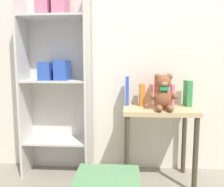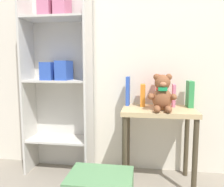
{
  "view_description": "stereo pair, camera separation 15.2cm",
  "coord_description": "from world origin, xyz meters",
  "px_view_note": "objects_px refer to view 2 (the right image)",
  "views": [
    {
      "loc": [
        -0.17,
        -0.65,
        0.97
      ],
      "look_at": [
        -0.29,
        1.18,
        0.74
      ],
      "focal_mm": 35.0,
      "sensor_mm": 36.0,
      "label": 1
    },
    {
      "loc": [
        -0.02,
        -0.64,
        0.97
      ],
      "look_at": [
        -0.29,
        1.18,
        0.74
      ],
      "focal_mm": 35.0,
      "sensor_mm": 36.0,
      "label": 2
    }
  ],
  "objects_px": {
    "display_table": "(158,123)",
    "book_standing_orange": "(143,95)",
    "teddy_bear": "(162,94)",
    "book_standing_green": "(190,94)",
    "book_standing_blue": "(128,91)",
    "bookshelf_side": "(59,69)",
    "book_standing_pink": "(174,95)",
    "book_standing_red": "(158,90)"
  },
  "relations": [
    {
      "from": "display_table",
      "to": "book_standing_orange",
      "type": "height_order",
      "value": "book_standing_orange"
    },
    {
      "from": "display_table",
      "to": "book_standing_orange",
      "type": "distance_m",
      "value": 0.27
    },
    {
      "from": "teddy_bear",
      "to": "book_standing_green",
      "type": "relative_size",
      "value": 1.3
    },
    {
      "from": "book_standing_blue",
      "to": "book_standing_orange",
      "type": "xyz_separation_m",
      "value": [
        0.13,
        -0.02,
        -0.03
      ]
    },
    {
      "from": "bookshelf_side",
      "to": "book_standing_orange",
      "type": "relative_size",
      "value": 9.07
    },
    {
      "from": "display_table",
      "to": "book_standing_pink",
      "type": "distance_m",
      "value": 0.28
    },
    {
      "from": "bookshelf_side",
      "to": "display_table",
      "type": "bearing_deg",
      "value": -8.08
    },
    {
      "from": "bookshelf_side",
      "to": "display_table",
      "type": "height_order",
      "value": "bookshelf_side"
    },
    {
      "from": "book_standing_blue",
      "to": "display_table",
      "type": "bearing_deg",
      "value": -26.31
    },
    {
      "from": "bookshelf_side",
      "to": "book_standing_orange",
      "type": "distance_m",
      "value": 0.79
    },
    {
      "from": "book_standing_blue",
      "to": "book_standing_green",
      "type": "bearing_deg",
      "value": -1.47
    },
    {
      "from": "bookshelf_side",
      "to": "book_standing_red",
      "type": "relative_size",
      "value": 6.31
    },
    {
      "from": "bookshelf_side",
      "to": "book_standing_red",
      "type": "height_order",
      "value": "bookshelf_side"
    },
    {
      "from": "book_standing_blue",
      "to": "book_standing_pink",
      "type": "xyz_separation_m",
      "value": [
        0.39,
        -0.01,
        -0.03
      ]
    },
    {
      "from": "book_standing_orange",
      "to": "teddy_bear",
      "type": "bearing_deg",
      "value": -53.42
    },
    {
      "from": "book_standing_orange",
      "to": "book_standing_red",
      "type": "xyz_separation_m",
      "value": [
        0.13,
        0.01,
        0.04
      ]
    },
    {
      "from": "book_standing_pink",
      "to": "book_standing_red",
      "type": "bearing_deg",
      "value": -179.18
    },
    {
      "from": "bookshelf_side",
      "to": "book_standing_pink",
      "type": "bearing_deg",
      "value": -0.39
    },
    {
      "from": "display_table",
      "to": "teddy_bear",
      "type": "distance_m",
      "value": 0.26
    },
    {
      "from": "book_standing_green",
      "to": "book_standing_orange",
      "type": "bearing_deg",
      "value": -179.87
    },
    {
      "from": "teddy_bear",
      "to": "display_table",
      "type": "bearing_deg",
      "value": 102.32
    },
    {
      "from": "book_standing_green",
      "to": "book_standing_pink",
      "type": "bearing_deg",
      "value": 177.41
    },
    {
      "from": "display_table",
      "to": "teddy_bear",
      "type": "height_order",
      "value": "teddy_bear"
    },
    {
      "from": "bookshelf_side",
      "to": "teddy_bear",
      "type": "distance_m",
      "value": 0.95
    },
    {
      "from": "book_standing_orange",
      "to": "book_standing_red",
      "type": "relative_size",
      "value": 0.7
    },
    {
      "from": "book_standing_red",
      "to": "book_standing_pink",
      "type": "height_order",
      "value": "book_standing_red"
    },
    {
      "from": "teddy_bear",
      "to": "book_standing_blue",
      "type": "relative_size",
      "value": 1.13
    },
    {
      "from": "bookshelf_side",
      "to": "book_standing_blue",
      "type": "xyz_separation_m",
      "value": [
        0.63,
        0.01,
        -0.19
      ]
    },
    {
      "from": "display_table",
      "to": "book_standing_green",
      "type": "distance_m",
      "value": 0.36
    },
    {
      "from": "display_table",
      "to": "book_standing_blue",
      "type": "xyz_separation_m",
      "value": [
        -0.26,
        0.13,
        0.24
      ]
    },
    {
      "from": "teddy_bear",
      "to": "book_standing_blue",
      "type": "bearing_deg",
      "value": 142.25
    },
    {
      "from": "display_table",
      "to": "teddy_bear",
      "type": "bearing_deg",
      "value": -77.68
    },
    {
      "from": "book_standing_red",
      "to": "book_standing_pink",
      "type": "bearing_deg",
      "value": -0.24
    },
    {
      "from": "book_standing_orange",
      "to": "book_standing_pink",
      "type": "xyz_separation_m",
      "value": [
        0.26,
        0.01,
        0.0
      ]
    },
    {
      "from": "book_standing_blue",
      "to": "book_standing_pink",
      "type": "relative_size",
      "value": 1.34
    },
    {
      "from": "book_standing_green",
      "to": "display_table",
      "type": "bearing_deg",
      "value": -156.62
    },
    {
      "from": "display_table",
      "to": "book_standing_orange",
      "type": "relative_size",
      "value": 3.41
    },
    {
      "from": "book_standing_red",
      "to": "book_standing_pink",
      "type": "distance_m",
      "value": 0.14
    },
    {
      "from": "bookshelf_side",
      "to": "teddy_bear",
      "type": "xyz_separation_m",
      "value": [
        0.9,
        -0.21,
        -0.18
      ]
    },
    {
      "from": "book_standing_blue",
      "to": "book_standing_red",
      "type": "xyz_separation_m",
      "value": [
        0.26,
        -0.01,
        0.01
      ]
    },
    {
      "from": "book_standing_orange",
      "to": "book_standing_green",
      "type": "bearing_deg",
      "value": -0.27
    },
    {
      "from": "teddy_bear",
      "to": "book_standing_green",
      "type": "height_order",
      "value": "teddy_bear"
    }
  ]
}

